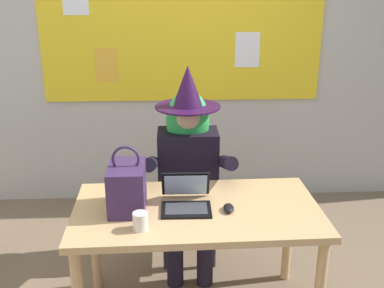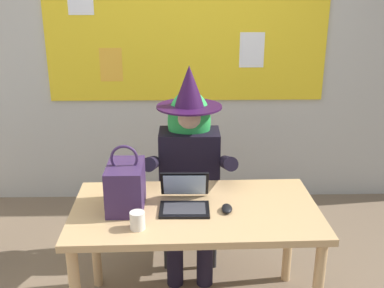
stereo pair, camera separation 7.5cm
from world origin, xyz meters
name	(u,v)px [view 1 (the left image)]	position (x,y,z in m)	size (l,w,h in m)	color
wall_back_bulletin	(182,57)	(0.00, 1.77, 1.32)	(6.21, 1.87, 2.61)	#B2B2AD
desk_main	(197,222)	(0.03, 0.09, 0.64)	(1.42, 0.78, 0.73)	tan
chair_at_desk	(188,189)	(0.00, 0.82, 0.51)	(0.43, 0.43, 0.90)	#4C1E19
person_costumed	(188,159)	(0.00, 0.70, 0.79)	(0.59, 0.69, 1.43)	black
laptop	(186,199)	(-0.03, 0.11, 0.77)	(0.29, 0.30, 0.19)	black
computer_mouse	(229,208)	(0.20, 0.04, 0.75)	(0.06, 0.10, 0.03)	black
handbag	(127,187)	(-0.36, 0.10, 0.87)	(0.20, 0.30, 0.38)	#38234C
coffee_mug	(140,221)	(-0.28, -0.14, 0.78)	(0.08, 0.08, 0.10)	silver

